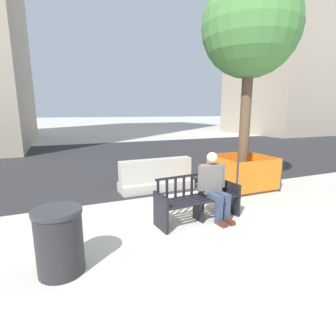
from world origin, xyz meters
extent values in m
plane|color=#B7B2A8|center=(0.00, 0.00, 0.00)|extent=(200.00, 200.00, 0.00)
cube|color=#28282B|center=(0.00, 8.70, 0.00)|extent=(120.00, 12.00, 0.01)
cube|color=black|center=(-0.47, 0.89, 0.33)|extent=(0.10, 0.52, 0.66)
cube|color=black|center=(1.16, 1.05, 0.33)|extent=(0.10, 0.52, 0.66)
cube|color=black|center=(0.35, 0.97, 0.22)|extent=(0.07, 0.33, 0.45)
cube|color=black|center=(0.37, 0.74, 0.45)|extent=(1.60, 0.23, 0.02)
cube|color=black|center=(0.36, 0.86, 0.45)|extent=(1.60, 0.23, 0.02)
cube|color=black|center=(0.35, 0.97, 0.45)|extent=(1.60, 0.23, 0.02)
cube|color=black|center=(0.33, 1.09, 0.45)|extent=(1.60, 0.23, 0.02)
cube|color=black|center=(0.32, 1.20, 0.45)|extent=(1.60, 0.23, 0.02)
cube|color=black|center=(0.32, 1.21, 0.86)|extent=(1.60, 0.20, 0.04)
cube|color=black|center=(-0.42, 1.13, 0.65)|extent=(0.05, 0.03, 0.38)
cube|color=black|center=(-0.24, 1.15, 0.65)|extent=(0.05, 0.03, 0.38)
cube|color=black|center=(-0.05, 1.17, 0.65)|extent=(0.05, 0.03, 0.38)
cube|color=black|center=(0.14, 1.19, 0.65)|extent=(0.05, 0.03, 0.38)
cube|color=black|center=(0.32, 1.21, 0.65)|extent=(0.05, 0.03, 0.38)
cube|color=black|center=(0.51, 1.23, 0.65)|extent=(0.05, 0.03, 0.38)
cube|color=black|center=(0.70, 1.25, 0.65)|extent=(0.05, 0.03, 0.38)
cube|color=black|center=(0.88, 1.27, 0.65)|extent=(0.05, 0.03, 0.38)
cube|color=black|center=(1.07, 1.28, 0.65)|extent=(0.05, 0.03, 0.38)
cube|color=black|center=(-0.47, 0.87, 0.65)|extent=(0.10, 0.46, 0.03)
cube|color=black|center=(1.16, 1.03, 0.65)|extent=(0.10, 0.46, 0.03)
cube|color=#66605B|center=(0.67, 1.07, 0.79)|extent=(0.42, 0.28, 0.56)
sphere|color=beige|center=(0.67, 1.05, 1.21)|extent=(0.21, 0.21, 0.21)
cube|color=#333D56|center=(0.60, 0.85, 0.48)|extent=(0.18, 0.45, 0.14)
cube|color=#333D56|center=(0.78, 0.86, 0.48)|extent=(0.18, 0.45, 0.14)
cube|color=#333D56|center=(0.62, 0.68, 0.23)|extent=(0.12, 0.12, 0.45)
cube|color=#333D56|center=(0.80, 0.69, 0.23)|extent=(0.12, 0.12, 0.45)
cube|color=#4C2319|center=(0.63, 0.60, 0.04)|extent=(0.14, 0.27, 0.08)
cube|color=#4C2319|center=(0.81, 0.62, 0.04)|extent=(0.14, 0.27, 0.08)
cube|color=#66605B|center=(0.43, 1.02, 0.83)|extent=(0.10, 0.13, 0.48)
cube|color=#66605B|center=(0.92, 1.07, 0.83)|extent=(0.10, 0.13, 0.48)
cube|color=#ADA89E|center=(0.33, 3.24, 0.12)|extent=(2.02, 0.74, 0.24)
cube|color=#ADA89E|center=(0.33, 3.24, 0.54)|extent=(2.01, 0.36, 0.60)
cylinder|color=brown|center=(2.57, 2.48, 1.70)|extent=(0.28, 0.28, 3.39)
sphere|color=#477F3D|center=(2.57, 2.48, 4.12)|extent=(2.43, 2.43, 2.43)
cylinder|color=#2D2D33|center=(1.87, 1.77, 0.48)|extent=(0.05, 0.05, 0.96)
cylinder|color=#2D2D33|center=(3.28, 1.77, 0.48)|extent=(0.05, 0.05, 0.96)
cylinder|color=#2D2D33|center=(1.87, 3.18, 0.48)|extent=(0.05, 0.05, 0.96)
cylinder|color=#2D2D33|center=(3.28, 3.18, 0.48)|extent=(0.05, 0.05, 0.96)
cube|color=orange|center=(2.57, 1.77, 0.48)|extent=(1.41, 0.03, 0.81)
cube|color=orange|center=(2.57, 3.18, 0.48)|extent=(1.41, 0.03, 0.81)
cube|color=orange|center=(1.87, 2.48, 0.48)|extent=(0.03, 1.41, 0.81)
cube|color=orange|center=(3.28, 2.48, 0.48)|extent=(0.03, 1.41, 0.81)
cylinder|color=#232326|center=(-2.15, 0.21, 0.41)|extent=(0.59, 0.59, 0.82)
cylinder|color=#2D2D33|center=(-2.15, 0.21, 0.85)|extent=(0.62, 0.62, 0.06)
camera|label=1|loc=(-2.07, -3.20, 2.08)|focal=28.00mm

